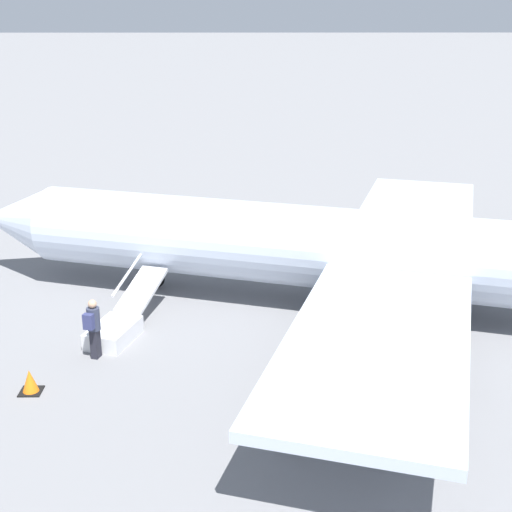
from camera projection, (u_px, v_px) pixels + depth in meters
The scene contains 5 objects.
ground_plane at pixel (363, 311), 23.05m from camera, with size 600.00×600.00×0.00m, color slate.
airplane_main at pixel (396, 253), 22.13m from camera, with size 28.20×21.73×6.89m.
boarding_stairs at pixel (119, 323), 21.23m from camera, with size 2.12×4.14×1.71m.
passenger at pixel (93, 325), 19.62m from camera, with size 0.42×0.57×1.74m.
traffic_cone_near_stairs at pixel (30, 382), 18.07m from camera, with size 0.56×0.56×0.62m.
Camera 1 is at (3.66, 21.17, 9.22)m, focal length 50.00 mm.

